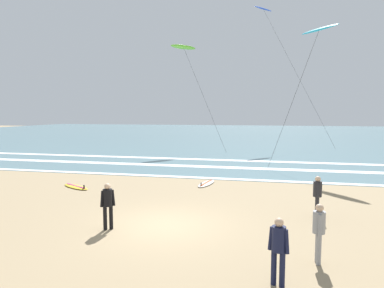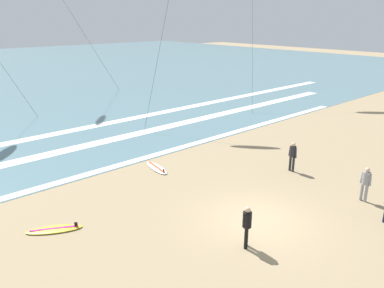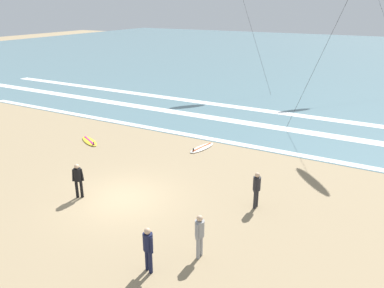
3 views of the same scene
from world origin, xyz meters
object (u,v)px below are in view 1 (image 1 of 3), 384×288
object	(u,v)px
kite_blue_low_near	(264,10)
surfboard_left_pile	(206,183)
kite_cyan_mid_center	(319,30)
surfer_mid_group	(108,202)
kite_lime_high_right	(184,48)
surfer_right_near	(317,193)
surfer_background_far	(279,245)
surfboard_right_spare	(76,187)
surfer_left_far	(319,228)

from	to	relation	value
kite_blue_low_near	surfboard_left_pile	bearing A→B (deg)	-95.52
kite_cyan_mid_center	kite_blue_low_near	bearing A→B (deg)	102.95
surfboard_left_pile	surfer_mid_group	bearing A→B (deg)	-103.53
kite_blue_low_near	kite_lime_high_right	xyz separation A→B (m)	(-8.04, -7.88, -5.62)
kite_lime_high_right	kite_cyan_mid_center	size ratio (longest dim) A/B	1.12
kite_blue_low_near	surfer_right_near	bearing A→B (deg)	-84.69
surfer_background_far	kite_cyan_mid_center	xyz separation A→B (m)	(2.94, 17.38, 8.68)
surfer_right_near	kite_lime_high_right	size ratio (longest dim) A/B	0.14
kite_cyan_mid_center	surfer_right_near	bearing A→B (deg)	-96.64
surfer_background_far	kite_cyan_mid_center	distance (m)	19.65
surfer_background_far	kite_blue_low_near	bearing A→B (deg)	91.97
surfer_right_near	surfboard_left_pile	distance (m)	7.28
surfer_mid_group	surfboard_right_spare	distance (m)	7.37
surfer_left_far	surfboard_right_spare	size ratio (longest dim) A/B	0.75
surfer_left_far	kite_cyan_mid_center	world-z (taller)	kite_cyan_mid_center
surfboard_right_spare	surfer_background_far	bearing A→B (deg)	-38.58
kite_blue_low_near	kite_cyan_mid_center	world-z (taller)	kite_blue_low_near
surfer_right_near	kite_lime_high_right	distance (m)	26.48
surfboard_left_pile	kite_lime_high_right	world-z (taller)	kite_lime_high_right
surfer_left_far	surfer_right_near	bearing A→B (deg)	83.08
surfboard_left_pile	surfboard_right_spare	world-z (taller)	same
surfer_mid_group	kite_cyan_mid_center	xyz separation A→B (m)	(8.49, 14.80, 8.68)
surfer_background_far	surfer_left_far	size ratio (longest dim) A/B	1.00
surfer_mid_group	kite_cyan_mid_center	size ratio (longest dim) A/B	0.16
surfer_mid_group	kite_cyan_mid_center	world-z (taller)	kite_cyan_mid_center
surfboard_right_spare	surfer_mid_group	bearing A→B (deg)	-49.94
surfer_background_far	surfboard_right_spare	distance (m)	13.16
surfer_background_far	surfer_right_near	bearing A→B (deg)	74.26
surfboard_right_spare	kite_cyan_mid_center	distance (m)	18.73
surfer_right_near	surfboard_right_spare	xyz separation A→B (m)	(-11.82, 2.64, -0.91)
surfboard_left_pile	kite_lime_high_right	xyz separation A→B (m)	(-5.63, 17.03, 10.80)
surfer_background_far	surfboard_left_pile	world-z (taller)	surfer_background_far
surfboard_left_pile	surfboard_right_spare	bearing A→B (deg)	-160.21
surfer_background_far	surfer_left_far	world-z (taller)	same
surfer_left_far	kite_blue_low_near	size ratio (longest dim) A/B	0.10
kite_blue_low_near	kite_cyan_mid_center	size ratio (longest dim) A/B	1.70
surfer_right_near	surfer_background_far	world-z (taller)	same
surfer_background_far	surfboard_left_pile	distance (m)	11.21
surfer_background_far	kite_cyan_mid_center	size ratio (longest dim) A/B	0.16
kite_lime_high_right	surfboard_left_pile	bearing A→B (deg)	-71.70
surfboard_right_spare	kite_lime_high_right	world-z (taller)	kite_lime_high_right
surfer_left_far	surfboard_left_pile	bearing A→B (deg)	117.22
surfer_left_far	surfboard_right_spare	xyz separation A→B (m)	(-11.32, 6.74, -0.91)
surfer_right_near	surfer_mid_group	bearing A→B (deg)	-157.41
surfer_right_near	kite_lime_high_right	bearing A→B (deg)	116.14
kite_blue_low_near	kite_lime_high_right	world-z (taller)	kite_blue_low_near
surfboard_left_pile	kite_cyan_mid_center	size ratio (longest dim) A/B	0.22
surfer_mid_group	surfboard_right_spare	xyz separation A→B (m)	(-4.71, 5.60, -0.91)
surfboard_right_spare	kite_cyan_mid_center	bearing A→B (deg)	34.86
surfer_mid_group	surfer_right_near	xyz separation A→B (m)	(7.11, 2.96, 0.00)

